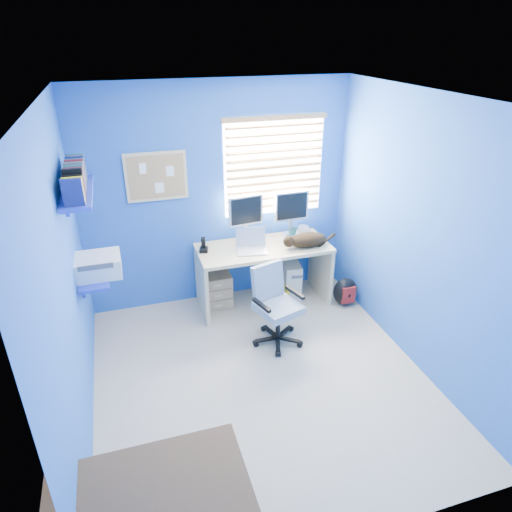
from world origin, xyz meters
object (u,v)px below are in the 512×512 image
object	(u,v)px
desk	(263,275)
laptop	(252,242)
cat	(308,240)
tower_pc	(290,278)
office_chair	(276,315)

from	to	relation	value
desk	laptop	world-z (taller)	laptop
cat	tower_pc	world-z (taller)	cat
desk	tower_pc	size ratio (longest dim) A/B	3.31
desk	laptop	bearing A→B (deg)	-152.30
desk	tower_pc	world-z (taller)	desk
desk	laptop	xyz separation A→B (m)	(-0.16, -0.08, 0.48)
laptop	cat	bearing A→B (deg)	4.68
tower_pc	cat	bearing A→B (deg)	-57.53
laptop	cat	size ratio (longest dim) A/B	0.75
tower_pc	office_chair	bearing A→B (deg)	-111.69
desk	cat	distance (m)	0.67
desk	office_chair	size ratio (longest dim) A/B	1.79
desk	cat	world-z (taller)	cat
desk	laptop	distance (m)	0.51
cat	office_chair	size ratio (longest dim) A/B	0.53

